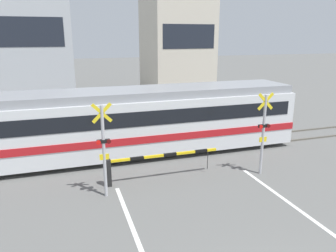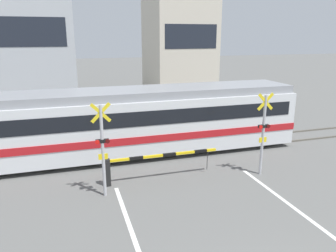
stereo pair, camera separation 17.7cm
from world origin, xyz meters
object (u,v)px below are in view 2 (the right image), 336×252
Objects in this scene: crossing_barrier_near at (141,163)px; crossing_signal_right at (263,131)px; crossing_barrier_far at (174,119)px; crossing_signal_left at (103,146)px; commuter_train at (100,123)px; pedestrian at (144,111)px.

crossing_barrier_near is 1.34× the size of crossing_signal_right.
crossing_signal_left is at bearing -125.25° from crossing_barrier_far.
crossing_signal_right is (6.23, 0.00, 0.00)m from crossing_signal_left.
crossing_signal_left reaches higher than crossing_barrier_far.
commuter_train reaches higher than pedestrian.
crossing_signal_right reaches higher than crossing_barrier_far.
commuter_train is 3.85m from crossing_signal_left.
crossing_barrier_far is 1.34× the size of crossing_signal_left.
commuter_train is 5.66m from pedestrian.
crossing_signal_left is 6.23m from crossing_signal_right.
commuter_train is 4.16× the size of crossing_barrier_far.
crossing_barrier_near is at bearing 27.29° from crossing_signal_left.
crossing_signal_right reaches higher than pedestrian.
commuter_train is at bearing 85.26° from crossing_signal_left.
commuter_train is 5.39m from crossing_barrier_far.
pedestrian is (-2.83, 8.53, -0.88)m from crossing_signal_right.
crossing_signal_right is at bearing -77.74° from crossing_barrier_far.
crossing_barrier_near is 1.00× the size of crossing_barrier_far.
crossing_barrier_near is 4.94m from crossing_signal_right.
commuter_train is 11.21× the size of pedestrian.
pedestrian reaches higher than crossing_barrier_far.
crossing_barrier_far is 2.25m from pedestrian.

